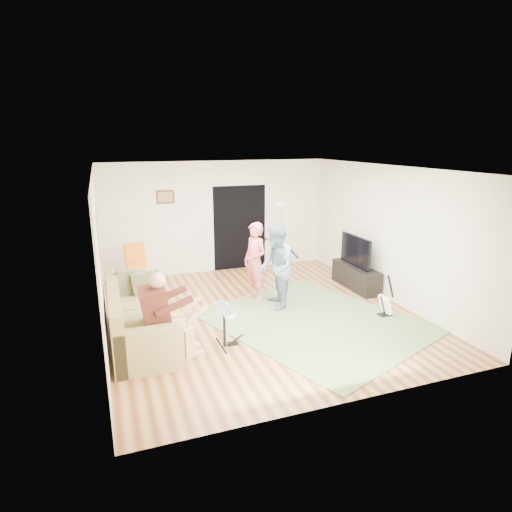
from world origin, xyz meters
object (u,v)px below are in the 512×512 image
(guitarist, at_px, (276,267))
(dining_chair, at_px, (140,276))
(drum_kit, at_px, (224,329))
(singer, at_px, (255,262))
(torchiere_lamp, at_px, (281,226))
(television, at_px, (356,251))
(sofa, at_px, (136,324))
(tv_cabinet, at_px, (356,277))
(guitar_spare, at_px, (385,304))

(guitarist, relative_size, dining_chair, 1.56)
(drum_kit, height_order, guitarist, guitarist)
(singer, bearing_deg, drum_kit, -50.68)
(torchiere_lamp, relative_size, television, 1.63)
(sofa, height_order, guitarist, guitarist)
(sofa, xyz_separation_m, torchiere_lamp, (3.60, 2.50, 0.88))
(singer, xyz_separation_m, torchiere_lamp, (1.14, 1.36, 0.40))
(torchiere_lamp, bearing_deg, television, -51.30)
(television, bearing_deg, drum_kit, -153.65)
(dining_chair, height_order, television, television)
(dining_chair, height_order, tv_cabinet, dining_chair)
(dining_chair, bearing_deg, sofa, -113.36)
(drum_kit, distance_m, guitar_spare, 3.15)
(guitarist, distance_m, television, 2.13)
(sofa, xyz_separation_m, dining_chair, (0.28, 2.37, 0.06))
(sofa, bearing_deg, television, 12.55)
(sofa, bearing_deg, dining_chair, 83.16)
(tv_cabinet, bearing_deg, singer, 177.87)
(guitar_spare, distance_m, tv_cabinet, 1.60)
(guitarist, bearing_deg, torchiere_lamp, 165.19)
(singer, height_order, tv_cabinet, singer)
(guitar_spare, bearing_deg, guitarist, 148.88)
(guitarist, distance_m, tv_cabinet, 2.26)
(guitarist, xyz_separation_m, television, (2.08, 0.49, 0.03))
(torchiere_lamp, xyz_separation_m, dining_chair, (-3.31, -0.13, -0.82))
(guitarist, bearing_deg, tv_cabinet, 113.64)
(singer, bearing_deg, sofa, -82.91)
(torchiere_lamp, xyz_separation_m, television, (1.16, -1.44, -0.35))
(singer, bearing_deg, torchiere_lamp, 122.17)
(television, bearing_deg, guitarist, -166.68)
(singer, height_order, dining_chair, singer)
(sofa, height_order, singer, singer)
(tv_cabinet, bearing_deg, guitar_spare, -102.96)
(singer, relative_size, guitar_spare, 2.01)
(singer, height_order, guitarist, guitarist)
(sofa, relative_size, television, 2.18)
(singer, xyz_separation_m, guitarist, (0.22, -0.58, 0.02))
(tv_cabinet, bearing_deg, guitarist, -166.98)
(guitar_spare, distance_m, torchiere_lamp, 3.27)
(television, bearing_deg, dining_chair, 163.69)
(drum_kit, distance_m, guitarist, 1.91)
(torchiere_lamp, bearing_deg, tv_cabinet, -50.11)
(singer, xyz_separation_m, dining_chair, (-2.18, 1.22, -0.43))
(guitar_spare, relative_size, tv_cabinet, 0.57)
(dining_chair, relative_size, tv_cabinet, 0.75)
(guitarist, height_order, television, guitarist)
(sofa, bearing_deg, torchiere_lamp, 34.81)
(television, bearing_deg, tv_cabinet, 0.00)
(drum_kit, distance_m, torchiere_lamp, 4.00)
(singer, distance_m, guitarist, 0.62)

